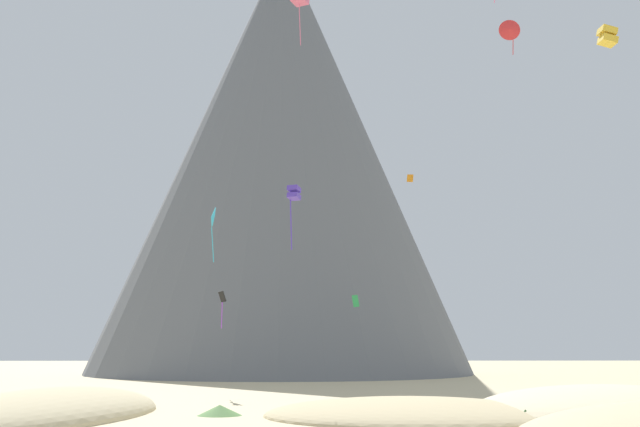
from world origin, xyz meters
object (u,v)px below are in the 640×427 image
kite_indigo_mid (294,195)px  kite_orange_mid (410,178)px  bush_near_left (220,410)px  kite_red_high (510,30)px  bush_far_left (424,414)px  rock_massif (283,162)px  kite_gold_mid (607,36)px  kite_black_low (222,303)px  bush_low_patch (526,417)px  kite_green_low (356,301)px  kite_cyan_mid (212,218)px

kite_indigo_mid → kite_orange_mid: size_ratio=4.80×
bush_near_left → kite_red_high: size_ratio=0.66×
kite_indigo_mid → kite_red_high: size_ratio=1.07×
bush_far_left → kite_indigo_mid: size_ratio=0.27×
rock_massif → kite_gold_mid: rock_massif is taller
bush_near_left → kite_red_high: 56.64m
bush_near_left → kite_gold_mid: size_ratio=2.06×
rock_massif → kite_orange_mid: 43.00m
rock_massif → kite_orange_mid: size_ratio=77.30×
kite_gold_mid → kite_black_low: bearing=54.8°
bush_low_patch → kite_green_low: 39.06m
bush_near_left → kite_green_low: bearing=72.1°
kite_green_low → kite_black_low: bearing=-133.8°
kite_indigo_mid → bush_near_left: bearing=59.7°
kite_gold_mid → kite_cyan_mid: bearing=45.1°
kite_cyan_mid → kite_indigo_mid: (7.81, -22.25, -2.06)m
bush_near_left → kite_green_low: (10.40, 32.23, 8.27)m
rock_massif → kite_red_high: 48.69m
kite_black_low → bush_near_left: bearing=-2.8°
kite_gold_mid → kite_orange_mid: kite_gold_mid is taller
bush_far_left → kite_red_high: bearing=65.5°
bush_far_left → kite_orange_mid: 42.73m
bush_low_patch → kite_indigo_mid: 20.28m
bush_near_left → kite_indigo_mid: bearing=36.7°
bush_low_patch → kite_green_low: kite_green_low is taller
kite_green_low → kite_black_low: (-12.02, -15.36, -1.03)m
bush_far_left → kite_orange_mid: (4.74, 36.53, 21.67)m
kite_red_high → kite_black_low: bearing=-145.3°
bush_low_patch → kite_orange_mid: bearing=90.1°
bush_near_left → bush_low_patch: bearing=-18.1°
bush_near_left → kite_black_low: kite_black_low is taller
kite_orange_mid → rock_massif: bearing=-7.4°
kite_cyan_mid → kite_indigo_mid: 23.67m
bush_near_left → kite_black_low: (-1.62, 16.88, 7.24)m
bush_near_left → kite_indigo_mid: (4.28, 3.19, 13.61)m
kite_red_high → rock_massif: bearing=128.2°
bush_near_left → kite_indigo_mid: kite_indigo_mid is taller
kite_orange_mid → bush_near_left: bearing=126.6°
kite_orange_mid → kite_red_high: kite_red_high is taller
kite_green_low → kite_red_high: bearing=-5.4°
kite_gold_mid → kite_red_high: kite_red_high is taller
bush_far_left → kite_cyan_mid: kite_cyan_mid is taller
kite_cyan_mid → kite_black_low: bearing=0.4°
kite_gold_mid → kite_black_low: size_ratio=0.42×
kite_indigo_mid → kite_red_high: (23.10, 29.13, 23.99)m
kite_red_high → kite_gold_mid: bearing=-87.9°
bush_near_left → kite_orange_mid: 44.02m
bush_far_left → kite_green_low: 35.18m
kite_green_low → kite_red_high: size_ratio=0.32×
kite_gold_mid → kite_green_low: (-14.47, 31.57, -15.58)m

